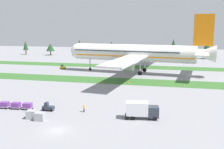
% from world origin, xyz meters
% --- Properties ---
extents(ground_plane, '(400.00, 400.00, 0.00)m').
position_xyz_m(ground_plane, '(0.00, 0.00, 0.00)').
color(ground_plane, gray).
extents(grass_strip_near, '(320.00, 11.57, 0.01)m').
position_xyz_m(grass_strip_near, '(0.00, 46.82, 0.00)').
color(grass_strip_near, '#336028').
rests_on(grass_strip_near, ground).
extents(grass_strip_far, '(320.00, 11.57, 0.01)m').
position_xyz_m(grass_strip_far, '(0.00, 81.96, 0.00)').
color(grass_strip_far, '#336028').
rests_on(grass_strip_far, ground).
extents(airliner, '(60.72, 75.19, 23.81)m').
position_xyz_m(airliner, '(6.43, 64.20, 8.54)').
color(airliner, silver).
rests_on(airliner, ground).
extents(baggage_tug, '(2.67, 1.44, 1.97)m').
position_xyz_m(baggage_tug, '(-6.96, 10.44, 0.81)').
color(baggage_tug, '#2D333D').
rests_on(baggage_tug, ground).
extents(cargo_dolly_lead, '(2.28, 1.62, 1.55)m').
position_xyz_m(cargo_dolly_lead, '(-11.98, 10.17, 0.92)').
color(cargo_dolly_lead, '#A3A3A8').
rests_on(cargo_dolly_lead, ground).
extents(cargo_dolly_second, '(2.28, 1.62, 1.55)m').
position_xyz_m(cargo_dolly_second, '(-14.87, 10.01, 0.92)').
color(cargo_dolly_second, '#A3A3A8').
rests_on(cargo_dolly_second, ground).
extents(cargo_dolly_third, '(2.28, 1.62, 1.55)m').
position_xyz_m(cargo_dolly_third, '(-17.77, 9.86, 0.92)').
color(cargo_dolly_third, '#A3A3A8').
rests_on(cargo_dolly_third, ground).
extents(catering_truck, '(7.21, 3.25, 3.58)m').
position_xyz_m(catering_truck, '(14.43, 9.88, 1.95)').
color(catering_truck, '#2D333D').
rests_on(catering_truck, ground).
extents(pushback_tractor, '(2.74, 1.61, 1.97)m').
position_xyz_m(pushback_tractor, '(-28.57, 68.52, 0.81)').
color(pushback_tractor, yellow).
rests_on(pushback_tractor, ground).
extents(ground_crew_marshaller, '(0.36, 0.56, 1.74)m').
position_xyz_m(ground_crew_marshaller, '(1.36, 11.40, 0.95)').
color(ground_crew_marshaller, black).
rests_on(ground_crew_marshaller, ground).
extents(ground_crew_loader, '(0.38, 0.46, 1.74)m').
position_xyz_m(ground_crew_loader, '(13.69, 17.79, 0.95)').
color(ground_crew_loader, black).
rests_on(ground_crew_loader, ground).
extents(uld_container_0, '(2.19, 1.84, 1.76)m').
position_xyz_m(uld_container_0, '(-7.88, 4.95, 0.88)').
color(uld_container_0, '#A3A3A8').
rests_on(uld_container_0, ground).
extents(uld_container_1, '(2.02, 1.63, 1.69)m').
position_xyz_m(uld_container_1, '(-5.65, 4.30, 0.84)').
color(uld_container_1, '#A3A3A8').
rests_on(uld_container_1, ground).
extents(taxiway_marker_0, '(0.44, 0.44, 0.60)m').
position_xyz_m(taxiway_marker_0, '(24.45, 42.36, 0.30)').
color(taxiway_marker_0, orange).
rests_on(taxiway_marker_0, ground).
extents(taxiway_marker_1, '(0.44, 0.44, 0.57)m').
position_xyz_m(taxiway_marker_1, '(-3.33, 43.90, 0.29)').
color(taxiway_marker_1, orange).
rests_on(taxiway_marker_1, ground).
extents(taxiway_marker_2, '(0.44, 0.44, 0.69)m').
position_xyz_m(taxiway_marker_2, '(-1.97, 40.75, 0.35)').
color(taxiway_marker_2, orange).
rests_on(taxiway_marker_2, ground).
extents(taxiway_marker_3, '(0.44, 0.44, 0.64)m').
position_xyz_m(taxiway_marker_3, '(5.97, 44.71, 0.32)').
color(taxiway_marker_3, orange).
rests_on(taxiway_marker_3, ground).
extents(distant_tree_line, '(169.18, 9.55, 12.59)m').
position_xyz_m(distant_tree_line, '(11.39, 125.72, 6.88)').
color(distant_tree_line, '#4C3823').
rests_on(distant_tree_line, ground).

